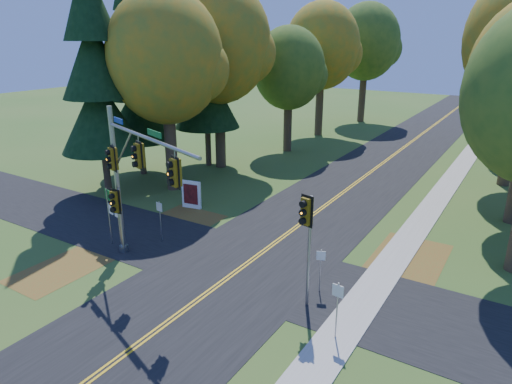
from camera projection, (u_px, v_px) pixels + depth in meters
The scene contains 25 objects.
ground at pixel (221, 283), 21.32m from camera, with size 160.00×160.00×0.00m, color #325B20.
road_main at pixel (221, 283), 21.32m from camera, with size 8.00×160.00×0.02m, color black.
road_cross at pixel (244, 266), 22.92m from camera, with size 60.00×6.00×0.02m, color black.
centerline_left at pixel (219, 282), 21.37m from camera, with size 0.10×160.00×0.01m, color gold.
centerline_right at pixel (223, 283), 21.27m from camera, with size 0.10×160.00×0.01m, color gold.
sidewalk_east at pixel (346, 325), 18.21m from camera, with size 1.60×160.00×0.06m, color #9E998E.
leaf_patch_w_near at pixel (173, 225), 27.78m from camera, with size 4.00×6.00×0.00m, color brown.
leaf_patch_e at pixel (402, 268), 22.73m from camera, with size 3.50×8.00×0.00m, color brown.
leaf_patch_w_far at pixel (63, 268), 22.67m from camera, with size 3.00×5.00×0.00m, color brown.
tree_w_a at pixel (167, 58), 31.31m from camera, with size 8.00×8.00×14.15m.
tree_w_b at pixel (219, 43), 36.85m from camera, with size 8.60×8.60×15.38m.
tree_w_c at pixel (290, 69), 43.11m from camera, with size 6.80×6.80×11.91m.
tree_w_d at pixel (323, 46), 49.79m from camera, with size 8.20×8.20×14.56m.
tree_w_e at pixel (367, 42), 57.84m from camera, with size 8.40×8.40×14.97m.
pine_a at pixel (95, 64), 30.38m from camera, with size 5.60×5.60×19.48m.
pine_b at pixel (135, 73), 35.48m from camera, with size 5.60×5.60×17.31m.
pine_c at pixel (205, 51), 37.48m from camera, with size 5.60×5.60×20.56m.
traffic_mast at pixel (131, 171), 21.27m from camera, with size 8.08×3.18×7.77m.
east_signal_pole at pixel (307, 224), 18.23m from camera, with size 0.58×0.68×5.08m.
ped_signal_pole at pixel (116, 206), 23.21m from camera, with size 0.58×0.67×3.67m.
route_sign_cluster at pixel (113, 207), 24.31m from camera, with size 1.48×0.40×3.25m.
info_kiosk at pixel (191, 195), 30.31m from camera, with size 1.37×0.41×1.88m.
reg_sign_e_north at pixel (321, 263), 20.20m from camera, with size 0.38×0.18×2.09m.
reg_sign_e_south at pixel (337, 301), 16.94m from camera, with size 0.46×0.09×2.40m.
reg_sign_w at pixel (160, 214), 25.17m from camera, with size 0.45×0.09×2.38m.
Camera 1 is at (11.33, -15.04, 11.02)m, focal length 32.00 mm.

